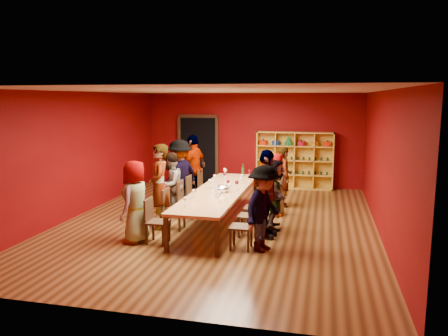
{
  "coord_description": "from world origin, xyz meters",
  "views": [
    {
      "loc": [
        2.32,
        -9.51,
        2.84
      ],
      "look_at": [
        -0.07,
        0.74,
        1.15
      ],
      "focal_mm": 35.0,
      "sensor_mm": 36.0,
      "label": 1
    }
  ],
  "objects_px": {
    "chair_person_left_4": "(204,184)",
    "chair_person_right_0": "(245,224)",
    "chair_person_left_1": "(171,207)",
    "person_right_4": "(284,177)",
    "spittoon_bowl": "(222,189)",
    "chair_person_right_2": "(257,205)",
    "shelving_unit": "(295,157)",
    "person_right_2": "(274,194)",
    "person_right_3": "(275,184)",
    "tasting_table": "(219,192)",
    "person_left_4": "(194,168)",
    "chair_person_right_1": "(252,213)",
    "person_right_1": "(266,194)",
    "chair_person_right_4": "(269,187)",
    "person_right_0": "(263,208)",
    "chair_person_right_3": "(264,194)",
    "chair_person_left_2": "(185,197)",
    "person_left_2": "(170,185)",
    "wine_bottle": "(243,171)",
    "person_left_3": "(180,175)",
    "chair_person_left_3": "(193,191)",
    "person_left_1": "(159,187)",
    "chair_person_left_0": "(154,218)",
    "person_left_0": "(135,202)"
  },
  "relations": [
    {
      "from": "shelving_unit",
      "to": "spittoon_bowl",
      "type": "height_order",
      "value": "shelving_unit"
    },
    {
      "from": "person_left_0",
      "to": "wine_bottle",
      "type": "relative_size",
      "value": 5.05
    },
    {
      "from": "chair_person_left_0",
      "to": "person_left_3",
      "type": "relative_size",
      "value": 0.49
    },
    {
      "from": "chair_person_right_0",
      "to": "person_right_2",
      "type": "height_order",
      "value": "person_right_2"
    },
    {
      "from": "chair_person_right_0",
      "to": "chair_person_right_4",
      "type": "bearing_deg",
      "value": 90.0
    },
    {
      "from": "tasting_table",
      "to": "shelving_unit",
      "type": "relative_size",
      "value": 1.88
    },
    {
      "from": "chair_person_right_0",
      "to": "person_right_0",
      "type": "xyz_separation_m",
      "value": [
        0.34,
        0.0,
        0.32
      ]
    },
    {
      "from": "chair_person_right_1",
      "to": "person_right_1",
      "type": "height_order",
      "value": "person_right_1"
    },
    {
      "from": "tasting_table",
      "to": "person_left_3",
      "type": "bearing_deg",
      "value": 144.73
    },
    {
      "from": "person_right_4",
      "to": "spittoon_bowl",
      "type": "height_order",
      "value": "person_right_4"
    },
    {
      "from": "person_right_4",
      "to": "spittoon_bowl",
      "type": "distance_m",
      "value": 2.35
    },
    {
      "from": "person_left_1",
      "to": "person_right_0",
      "type": "height_order",
      "value": "person_left_1"
    },
    {
      "from": "chair_person_right_1",
      "to": "person_right_3",
      "type": "bearing_deg",
      "value": 81.7
    },
    {
      "from": "chair_person_left_1",
      "to": "chair_person_right_3",
      "type": "xyz_separation_m",
      "value": [
        1.82,
        1.69,
        0.0
      ]
    },
    {
      "from": "wine_bottle",
      "to": "person_left_1",
      "type": "bearing_deg",
      "value": -116.18
    },
    {
      "from": "person_left_4",
      "to": "person_right_1",
      "type": "xyz_separation_m",
      "value": [
        2.38,
        -2.79,
        -0.01
      ]
    },
    {
      "from": "person_left_4",
      "to": "chair_person_right_1",
      "type": "relative_size",
      "value": 2.07
    },
    {
      "from": "chair_person_left_4",
      "to": "chair_person_right_2",
      "type": "relative_size",
      "value": 1.0
    },
    {
      "from": "person_right_2",
      "to": "spittoon_bowl",
      "type": "bearing_deg",
      "value": 80.96
    },
    {
      "from": "chair_person_right_4",
      "to": "person_right_4",
      "type": "distance_m",
      "value": 0.49
    },
    {
      "from": "chair_person_left_1",
      "to": "person_right_2",
      "type": "bearing_deg",
      "value": 14.6
    },
    {
      "from": "chair_person_left_3",
      "to": "person_right_3",
      "type": "height_order",
      "value": "person_right_3"
    },
    {
      "from": "chair_person_right_0",
      "to": "person_right_0",
      "type": "relative_size",
      "value": 0.55
    },
    {
      "from": "person_left_0",
      "to": "person_right_4",
      "type": "xyz_separation_m",
      "value": [
        2.59,
        3.58,
        -0.02
      ]
    },
    {
      "from": "chair_person_right_3",
      "to": "person_right_2",
      "type": "bearing_deg",
      "value": -72.23
    },
    {
      "from": "chair_person_right_1",
      "to": "person_left_3",
      "type": "bearing_deg",
      "value": 140.93
    },
    {
      "from": "shelving_unit",
      "to": "chair_person_right_0",
      "type": "height_order",
      "value": "shelving_unit"
    },
    {
      "from": "chair_person_left_4",
      "to": "chair_person_right_0",
      "type": "xyz_separation_m",
      "value": [
        1.82,
        -3.59,
        0.0
      ]
    },
    {
      "from": "chair_person_left_1",
      "to": "person_right_4",
      "type": "height_order",
      "value": "person_right_4"
    },
    {
      "from": "person_right_0",
      "to": "chair_person_left_4",
      "type": "bearing_deg",
      "value": 53.56
    },
    {
      "from": "chair_person_left_2",
      "to": "person_left_2",
      "type": "distance_m",
      "value": 0.45
    },
    {
      "from": "chair_person_left_1",
      "to": "person_right_3",
      "type": "height_order",
      "value": "person_right_3"
    },
    {
      "from": "person_left_1",
      "to": "chair_person_left_2",
      "type": "distance_m",
      "value": 1.09
    },
    {
      "from": "chair_person_left_3",
      "to": "chair_person_left_4",
      "type": "relative_size",
      "value": 1.0
    },
    {
      "from": "person_right_3",
      "to": "tasting_table",
      "type": "bearing_deg",
      "value": 131.93
    },
    {
      "from": "chair_person_right_2",
      "to": "wine_bottle",
      "type": "relative_size",
      "value": 2.75
    },
    {
      "from": "chair_person_left_2",
      "to": "chair_person_right_3",
      "type": "distance_m",
      "value": 1.96
    },
    {
      "from": "chair_person_right_3",
      "to": "spittoon_bowl",
      "type": "distance_m",
      "value": 1.4
    },
    {
      "from": "person_left_3",
      "to": "person_right_2",
      "type": "distance_m",
      "value": 2.74
    },
    {
      "from": "person_right_0",
      "to": "chair_person_right_0",
      "type": "bearing_deg",
      "value": 112.56
    },
    {
      "from": "chair_person_right_3",
      "to": "person_right_4",
      "type": "height_order",
      "value": "person_right_4"
    },
    {
      "from": "person_right_2",
      "to": "tasting_table",
      "type": "bearing_deg",
      "value": 74.06
    },
    {
      "from": "person_right_0",
      "to": "wine_bottle",
      "type": "xyz_separation_m",
      "value": [
        -1.07,
        3.64,
        0.06
      ]
    },
    {
      "from": "chair_person_right_3",
      "to": "person_right_4",
      "type": "xyz_separation_m",
      "value": [
        0.39,
        0.93,
        0.3
      ]
    },
    {
      "from": "person_left_1",
      "to": "person_left_0",
      "type": "bearing_deg",
      "value": -29.96
    },
    {
      "from": "person_left_1",
      "to": "person_right_3",
      "type": "relative_size",
      "value": 1.22
    },
    {
      "from": "person_right_2",
      "to": "spittoon_bowl",
      "type": "xyz_separation_m",
      "value": [
        -1.17,
        0.03,
        0.05
      ]
    },
    {
      "from": "person_left_4",
      "to": "person_right_2",
      "type": "height_order",
      "value": "person_left_4"
    },
    {
      "from": "person_left_1",
      "to": "chair_person_right_1",
      "type": "relative_size",
      "value": 2.09
    },
    {
      "from": "person_right_0",
      "to": "chair_person_right_2",
      "type": "distance_m",
      "value": 1.56
    }
  ]
}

